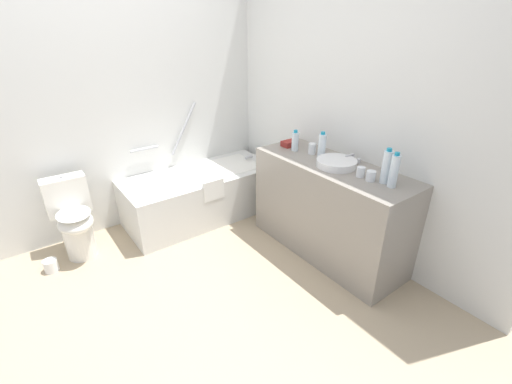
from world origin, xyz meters
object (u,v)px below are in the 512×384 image
object	(u,v)px
sink_faucet	(352,158)
drinking_glass_2	(312,149)
water_bottle_0	(394,171)
toilet	(74,219)
bathtub	(202,193)
toilet_paper_roll	(51,266)
water_bottle_2	(386,167)
drinking_glass_0	(371,176)
drinking_glass_1	(361,172)
sink_basin	(336,163)
water_bottle_3	(322,146)
amenity_basket	(290,143)
water_bottle_1	(295,141)

from	to	relation	value
sink_faucet	drinking_glass_2	size ratio (longest dim) A/B	1.61
water_bottle_0	toilet	bearing A→B (deg)	135.05
bathtub	toilet_paper_roll	distance (m)	1.50
water_bottle_2	drinking_glass_0	world-z (taller)	water_bottle_2
drinking_glass_2	toilet_paper_roll	bearing A→B (deg)	157.83
water_bottle_0	drinking_glass_2	world-z (taller)	water_bottle_0
drinking_glass_1	sink_basin	bearing A→B (deg)	86.65
sink_faucet	drinking_glass_0	bearing A→B (deg)	-121.22
drinking_glass_1	toilet_paper_roll	size ratio (longest dim) A/B	0.69
sink_faucet	water_bottle_3	xyz separation A→B (m)	(-0.15, 0.21, 0.08)
drinking_glass_2	amenity_basket	size ratio (longest dim) A/B	0.68
water_bottle_0	drinking_glass_2	xyz separation A→B (m)	(0.03, 0.83, -0.07)
water_bottle_2	toilet_paper_roll	distance (m)	2.80
amenity_basket	sink_basin	bearing A→B (deg)	-93.07
water_bottle_0	drinking_glass_0	bearing A→B (deg)	102.11
drinking_glass_1	toilet_paper_roll	bearing A→B (deg)	144.88
toilet	drinking_glass_1	world-z (taller)	drinking_glass_1
toilet	drinking_glass_1	size ratio (longest dim) A/B	9.34
amenity_basket	toilet_paper_roll	size ratio (longest dim) A/B	1.27
toilet	amenity_basket	size ratio (longest dim) A/B	5.08
sink_basin	water_bottle_1	world-z (taller)	water_bottle_1
sink_basin	toilet_paper_roll	size ratio (longest dim) A/B	2.94
water_bottle_0	water_bottle_2	xyz separation A→B (m)	(0.02, 0.07, 0.00)
water_bottle_3	amenity_basket	xyz separation A→B (m)	(-0.01, 0.40, -0.08)
water_bottle_0	drinking_glass_0	xyz separation A→B (m)	(-0.03, 0.15, -0.08)
toilet	toilet_paper_roll	bearing A→B (deg)	-63.80
bathtub	sink_basin	xyz separation A→B (m)	(0.58, -1.27, 0.60)
sink_faucet	amenity_basket	size ratio (longest dim) A/B	1.09
water_bottle_2	drinking_glass_2	bearing A→B (deg)	88.72
amenity_basket	sink_faucet	bearing A→B (deg)	-75.34
water_bottle_2	drinking_glass_0	xyz separation A→B (m)	(-0.05, 0.08, -0.09)
sink_basin	drinking_glass_2	bearing A→B (deg)	81.26
water_bottle_0	toilet_paper_roll	world-z (taller)	water_bottle_0
water_bottle_1	drinking_glass_1	distance (m)	0.74
toilet	water_bottle_2	world-z (taller)	water_bottle_2
water_bottle_1	drinking_glass_2	bearing A→B (deg)	-68.50
drinking_glass_0	toilet_paper_roll	size ratio (longest dim) A/B	0.69
sink_basin	water_bottle_1	size ratio (longest dim) A/B	1.72
water_bottle_0	water_bottle_1	size ratio (longest dim) A/B	1.36
water_bottle_0	toilet_paper_roll	bearing A→B (deg)	140.94
drinking_glass_0	drinking_glass_2	world-z (taller)	drinking_glass_2
water_bottle_2	toilet_paper_roll	world-z (taller)	water_bottle_2
water_bottle_0	toilet_paper_roll	distance (m)	2.83
bathtub	toilet_paper_roll	size ratio (longest dim) A/B	14.28
water_bottle_1	drinking_glass_0	bearing A→B (deg)	-90.42
water_bottle_2	drinking_glass_1	world-z (taller)	water_bottle_2
toilet	water_bottle_3	bearing A→B (deg)	60.30
water_bottle_3	drinking_glass_2	distance (m)	0.13
water_bottle_0	amenity_basket	world-z (taller)	water_bottle_0
water_bottle_1	water_bottle_3	xyz separation A→B (m)	(0.05, -0.28, 0.02)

